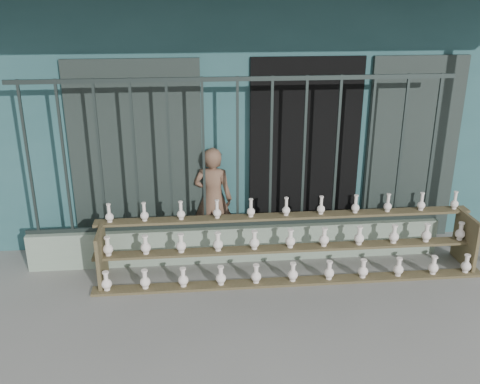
{
  "coord_description": "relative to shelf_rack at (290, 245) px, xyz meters",
  "views": [
    {
      "loc": [
        -0.55,
        -4.61,
        3.13
      ],
      "look_at": [
        0.0,
        1.0,
        1.0
      ],
      "focal_mm": 40.0,
      "sensor_mm": 36.0,
      "label": 1
    }
  ],
  "objects": [
    {
      "name": "ground",
      "position": [
        -0.57,
        -0.89,
        -0.36
      ],
      "size": [
        60.0,
        60.0,
        0.0
      ],
      "primitive_type": "plane",
      "color": "slate"
    },
    {
      "name": "workshop_building",
      "position": [
        -0.56,
        3.34,
        1.26
      ],
      "size": [
        7.4,
        6.6,
        3.21
      ],
      "color": "#295457",
      "rests_on": "ground"
    },
    {
      "name": "parapet_wall",
      "position": [
        -0.57,
        0.41,
        -0.13
      ],
      "size": [
        5.0,
        0.2,
        0.45
      ],
      "primitive_type": "cube",
      "color": "gray",
      "rests_on": "ground"
    },
    {
      "name": "security_fence",
      "position": [
        -0.57,
        0.41,
        0.99
      ],
      "size": [
        5.0,
        0.04,
        1.8
      ],
      "color": "#283330",
      "rests_on": "parapet_wall"
    },
    {
      "name": "shelf_rack",
      "position": [
        0.0,
        0.0,
        0.0
      ],
      "size": [
        4.5,
        0.68,
        0.85
      ],
      "color": "brown",
      "rests_on": "ground"
    },
    {
      "name": "elderly_woman",
      "position": [
        -0.84,
        0.78,
        0.31
      ],
      "size": [
        0.56,
        0.44,
        1.34
      ],
      "primitive_type": "imported",
      "rotation": [
        0.0,
        0.0,
        2.88
      ],
      "color": "brown",
      "rests_on": "ground"
    }
  ]
}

